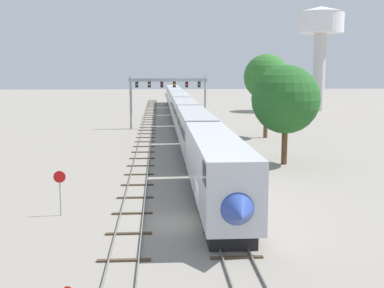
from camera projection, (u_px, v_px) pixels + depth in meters
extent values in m
plane|color=gray|center=(189.00, 222.00, 30.51)|extent=(400.00, 400.00, 0.00)
cube|color=slate|center=(176.00, 120.00, 89.79)|extent=(0.07, 200.00, 0.16)
cube|color=slate|center=(184.00, 120.00, 89.88)|extent=(0.07, 200.00, 0.16)
cube|color=#473828|center=(237.00, 257.00, 24.71)|extent=(2.60, 0.24, 0.10)
cube|color=#473828|center=(226.00, 231.00, 28.66)|extent=(2.60, 0.24, 0.10)
cube|color=#473828|center=(218.00, 212.00, 32.61)|extent=(2.60, 0.24, 0.10)
cube|color=#473828|center=(211.00, 196.00, 36.56)|extent=(2.60, 0.24, 0.10)
cube|color=#473828|center=(206.00, 184.00, 40.50)|extent=(2.60, 0.24, 0.10)
cube|color=#473828|center=(202.00, 174.00, 44.45)|extent=(2.60, 0.24, 0.10)
cube|color=#473828|center=(198.00, 165.00, 48.40)|extent=(2.60, 0.24, 0.10)
cube|color=#473828|center=(195.00, 158.00, 52.34)|extent=(2.60, 0.24, 0.10)
cube|color=#473828|center=(193.00, 151.00, 56.29)|extent=(2.60, 0.24, 0.10)
cube|color=#473828|center=(190.00, 146.00, 60.24)|extent=(2.60, 0.24, 0.10)
cube|color=#473828|center=(188.00, 141.00, 64.18)|extent=(2.60, 0.24, 0.10)
cube|color=#473828|center=(187.00, 137.00, 68.13)|extent=(2.60, 0.24, 0.10)
cube|color=#473828|center=(185.00, 133.00, 72.08)|extent=(2.60, 0.24, 0.10)
cube|color=#473828|center=(184.00, 130.00, 76.03)|extent=(2.60, 0.24, 0.10)
cube|color=#473828|center=(182.00, 127.00, 79.97)|extent=(2.60, 0.24, 0.10)
cube|color=#473828|center=(181.00, 124.00, 83.92)|extent=(2.60, 0.24, 0.10)
cube|color=#473828|center=(180.00, 122.00, 87.87)|extent=(2.60, 0.24, 0.10)
cube|color=#473828|center=(179.00, 119.00, 91.81)|extent=(2.60, 0.24, 0.10)
cube|color=#473828|center=(178.00, 117.00, 95.76)|extent=(2.60, 0.24, 0.10)
cube|color=#473828|center=(178.00, 115.00, 99.71)|extent=(2.60, 0.24, 0.10)
cube|color=#473828|center=(177.00, 114.00, 103.66)|extent=(2.60, 0.24, 0.10)
cube|color=#473828|center=(176.00, 112.00, 107.60)|extent=(2.60, 0.24, 0.10)
cube|color=#473828|center=(175.00, 110.00, 111.55)|extent=(2.60, 0.24, 0.10)
cube|color=#473828|center=(175.00, 109.00, 115.50)|extent=(2.60, 0.24, 0.10)
cube|color=#473828|center=(174.00, 108.00, 119.44)|extent=(2.60, 0.24, 0.10)
cube|color=#473828|center=(174.00, 106.00, 123.39)|extent=(2.60, 0.24, 0.10)
cube|color=#473828|center=(173.00, 105.00, 127.34)|extent=(2.60, 0.24, 0.10)
cube|color=#473828|center=(173.00, 104.00, 131.29)|extent=(2.60, 0.24, 0.10)
cube|color=#473828|center=(172.00, 103.00, 135.23)|extent=(2.60, 0.24, 0.10)
cube|color=#473828|center=(172.00, 102.00, 139.18)|extent=(2.60, 0.24, 0.10)
cube|color=#473828|center=(172.00, 101.00, 143.13)|extent=(2.60, 0.24, 0.10)
cube|color=#473828|center=(171.00, 100.00, 147.07)|extent=(2.60, 0.24, 0.10)
cube|color=#473828|center=(171.00, 99.00, 151.02)|extent=(2.60, 0.24, 0.10)
cube|color=#473828|center=(171.00, 99.00, 154.97)|extent=(2.60, 0.24, 0.10)
cube|color=#473828|center=(170.00, 98.00, 158.91)|extent=(2.60, 0.24, 0.10)
cube|color=#473828|center=(170.00, 97.00, 162.86)|extent=(2.60, 0.24, 0.10)
cube|color=#473828|center=(170.00, 97.00, 166.81)|extent=(2.60, 0.24, 0.10)
cube|color=#473828|center=(169.00, 96.00, 170.76)|extent=(2.60, 0.24, 0.10)
cube|color=#473828|center=(169.00, 95.00, 174.70)|extent=(2.60, 0.24, 0.10)
cube|color=#473828|center=(169.00, 95.00, 178.65)|extent=(2.60, 0.24, 0.10)
cube|color=#473828|center=(169.00, 94.00, 182.60)|extent=(2.60, 0.24, 0.10)
cube|color=#473828|center=(168.00, 94.00, 186.54)|extent=(2.60, 0.24, 0.10)
cube|color=slate|center=(141.00, 135.00, 69.69)|extent=(0.07, 160.00, 0.16)
cube|color=slate|center=(151.00, 135.00, 69.79)|extent=(0.07, 160.00, 0.16)
cube|color=#473828|center=(124.00, 260.00, 24.35)|extent=(2.60, 0.24, 0.10)
cube|color=#473828|center=(129.00, 234.00, 28.30)|extent=(2.60, 0.24, 0.10)
cube|color=#473828|center=(132.00, 213.00, 32.25)|extent=(2.60, 0.24, 0.10)
cube|color=#473828|center=(135.00, 198.00, 36.19)|extent=(2.60, 0.24, 0.10)
cube|color=#473828|center=(137.00, 185.00, 40.14)|extent=(2.60, 0.24, 0.10)
cube|color=#473828|center=(139.00, 174.00, 44.09)|extent=(2.60, 0.24, 0.10)
cube|color=#473828|center=(141.00, 166.00, 48.03)|extent=(2.60, 0.24, 0.10)
cube|color=#473828|center=(142.00, 158.00, 51.98)|extent=(2.60, 0.24, 0.10)
cube|color=#473828|center=(143.00, 152.00, 55.93)|extent=(2.60, 0.24, 0.10)
cube|color=#473828|center=(144.00, 147.00, 59.88)|extent=(2.60, 0.24, 0.10)
cube|color=#473828|center=(145.00, 142.00, 63.82)|extent=(2.60, 0.24, 0.10)
cube|color=#473828|center=(146.00, 137.00, 67.77)|extent=(2.60, 0.24, 0.10)
cube|color=#473828|center=(146.00, 134.00, 71.72)|extent=(2.60, 0.24, 0.10)
cube|color=#473828|center=(147.00, 130.00, 75.66)|extent=(2.60, 0.24, 0.10)
cube|color=#473828|center=(148.00, 127.00, 79.61)|extent=(2.60, 0.24, 0.10)
cube|color=#473828|center=(148.00, 124.00, 83.56)|extent=(2.60, 0.24, 0.10)
cube|color=#473828|center=(149.00, 122.00, 87.51)|extent=(2.60, 0.24, 0.10)
cube|color=#473828|center=(149.00, 120.00, 91.45)|extent=(2.60, 0.24, 0.10)
cube|color=#473828|center=(149.00, 118.00, 95.40)|extent=(2.60, 0.24, 0.10)
cube|color=#473828|center=(150.00, 116.00, 99.35)|extent=(2.60, 0.24, 0.10)
cube|color=#473828|center=(150.00, 114.00, 103.29)|extent=(2.60, 0.24, 0.10)
cube|color=#473828|center=(150.00, 112.00, 107.24)|extent=(2.60, 0.24, 0.10)
cube|color=#473828|center=(151.00, 111.00, 111.19)|extent=(2.60, 0.24, 0.10)
cube|color=#473828|center=(151.00, 109.00, 115.13)|extent=(2.60, 0.24, 0.10)
cube|color=#473828|center=(151.00, 108.00, 119.08)|extent=(2.60, 0.24, 0.10)
cube|color=#473828|center=(151.00, 107.00, 123.03)|extent=(2.60, 0.24, 0.10)
cube|color=#473828|center=(152.00, 105.00, 126.98)|extent=(2.60, 0.24, 0.10)
cube|color=#473828|center=(152.00, 104.00, 130.92)|extent=(2.60, 0.24, 0.10)
cube|color=#473828|center=(152.00, 103.00, 134.87)|extent=(2.60, 0.24, 0.10)
cube|color=#473828|center=(152.00, 102.00, 138.82)|extent=(2.60, 0.24, 0.10)
cube|color=#473828|center=(152.00, 101.00, 142.76)|extent=(2.60, 0.24, 0.10)
cube|color=#473828|center=(152.00, 100.00, 146.71)|extent=(2.60, 0.24, 0.10)
cube|color=silver|center=(216.00, 165.00, 33.40)|extent=(3.00, 18.46, 3.80)
cone|color=#2D479E|center=(238.00, 210.00, 24.15)|extent=(2.88, 2.60, 2.88)
cube|color=black|center=(234.00, 173.00, 25.31)|extent=(3.04, 1.80, 1.10)
cube|color=black|center=(216.00, 200.00, 33.76)|extent=(2.52, 16.62, 1.00)
cube|color=#B7BABF|center=(195.00, 130.00, 52.61)|extent=(3.00, 18.46, 3.80)
cube|color=black|center=(195.00, 126.00, 52.55)|extent=(3.04, 16.99, 0.90)
cube|color=black|center=(195.00, 152.00, 52.96)|extent=(2.52, 16.62, 1.00)
cube|color=#B7BABF|center=(185.00, 113.00, 71.81)|extent=(3.00, 18.46, 3.80)
cube|color=black|center=(185.00, 111.00, 71.76)|extent=(3.04, 16.99, 0.90)
cube|color=black|center=(185.00, 130.00, 72.17)|extent=(2.52, 16.62, 1.00)
cube|color=#B7BABF|center=(179.00, 104.00, 91.02)|extent=(3.00, 18.46, 3.80)
cube|color=black|center=(179.00, 102.00, 90.96)|extent=(3.04, 16.99, 0.90)
cube|color=black|center=(179.00, 117.00, 91.38)|extent=(2.52, 16.62, 1.00)
cube|color=#B7BABF|center=(176.00, 98.00, 110.23)|extent=(3.00, 18.46, 3.80)
cube|color=black|center=(176.00, 96.00, 110.17)|extent=(3.04, 16.99, 0.90)
cube|color=black|center=(176.00, 109.00, 110.58)|extent=(2.52, 16.62, 1.00)
cube|color=#B7BABF|center=(173.00, 93.00, 129.43)|extent=(3.00, 18.46, 3.80)
cube|color=black|center=(173.00, 92.00, 129.37)|extent=(3.04, 16.99, 0.90)
cube|color=black|center=(173.00, 103.00, 129.79)|extent=(2.52, 16.62, 1.00)
cylinder|color=#999BA0|center=(131.00, 103.00, 77.44)|extent=(0.36, 0.36, 8.10)
cylinder|color=#999BA0|center=(205.00, 102.00, 78.20)|extent=(0.36, 0.36, 8.10)
cube|color=#999BA0|center=(168.00, 80.00, 77.31)|extent=(12.10, 0.36, 0.50)
cube|color=black|center=(137.00, 85.00, 77.15)|extent=(0.44, 0.32, 0.90)
sphere|color=green|center=(137.00, 85.00, 76.96)|extent=(0.28, 0.28, 0.28)
cube|color=black|center=(149.00, 85.00, 77.27)|extent=(0.44, 0.32, 0.90)
sphere|color=yellow|center=(149.00, 85.00, 77.09)|extent=(0.28, 0.28, 0.28)
cube|color=black|center=(162.00, 85.00, 77.40)|extent=(0.44, 0.32, 0.90)
sphere|color=red|center=(162.00, 85.00, 77.21)|extent=(0.28, 0.28, 0.28)
cube|color=black|center=(174.00, 84.00, 77.53)|extent=(0.44, 0.32, 0.90)
sphere|color=yellow|center=(174.00, 85.00, 77.34)|extent=(0.28, 0.28, 0.28)
cube|color=black|center=(187.00, 84.00, 77.65)|extent=(0.44, 0.32, 0.90)
sphere|color=red|center=(187.00, 85.00, 77.46)|extent=(0.28, 0.28, 0.28)
cube|color=black|center=(199.00, 84.00, 77.78)|extent=(0.44, 0.32, 0.90)
sphere|color=green|center=(199.00, 84.00, 77.59)|extent=(0.28, 0.28, 0.28)
cylinder|color=beige|center=(319.00, 72.00, 109.97)|extent=(2.60, 2.60, 16.81)
cylinder|color=white|center=(321.00, 23.00, 108.40)|extent=(9.75, 9.75, 4.41)
cone|color=white|center=(321.00, 9.00, 107.98)|extent=(9.94, 9.94, 1.20)
cylinder|color=gray|center=(60.00, 199.00, 31.81)|extent=(0.08, 0.08, 2.20)
cylinder|color=red|center=(59.00, 177.00, 31.58)|extent=(0.76, 0.03, 0.76)
cylinder|color=brown|center=(284.00, 144.00, 48.82)|extent=(0.56, 0.56, 4.01)
sphere|color=#235B23|center=(286.00, 99.00, 48.19)|extent=(6.57, 6.57, 6.57)
cylinder|color=brown|center=(266.00, 116.00, 67.56)|extent=(0.56, 0.56, 5.97)
sphere|color=#2D6B28|center=(267.00, 77.00, 66.80)|extent=(6.08, 6.08, 6.08)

